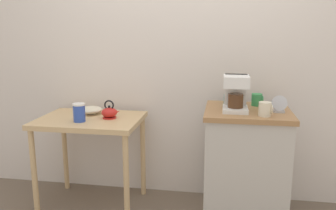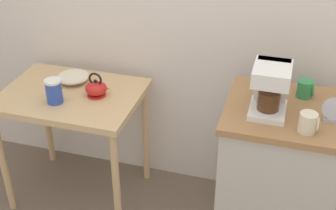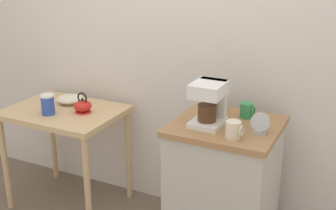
# 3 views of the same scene
# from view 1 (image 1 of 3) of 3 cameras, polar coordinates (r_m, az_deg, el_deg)

# --- Properties ---
(back_wall) EXTENTS (4.40, 0.10, 2.80)m
(back_wall) POSITION_cam_1_polar(r_m,az_deg,el_deg) (3.02, 4.23, 10.79)
(back_wall) COLOR silver
(back_wall) RESTS_ON ground_plane
(wooden_table) EXTENTS (0.83, 0.62, 0.78)m
(wooden_table) POSITION_cam_1_polar(r_m,az_deg,el_deg) (2.92, -12.67, -4.07)
(wooden_table) COLOR tan
(wooden_table) RESTS_ON ground_plane
(kitchen_counter) EXTENTS (0.63, 0.59, 0.90)m
(kitchen_counter) POSITION_cam_1_polar(r_m,az_deg,el_deg) (2.76, 12.59, -9.81)
(kitchen_counter) COLOR #BCB7AD
(kitchen_counter) RESTS_ON ground_plane
(bowl_stoneware) EXTENTS (0.20, 0.20, 0.06)m
(bowl_stoneware) POSITION_cam_1_polar(r_m,az_deg,el_deg) (3.02, -12.67, -0.79)
(bowl_stoneware) COLOR beige
(bowl_stoneware) RESTS_ON wooden_table
(teakettle) EXTENTS (0.16, 0.13, 0.15)m
(teakettle) POSITION_cam_1_polar(r_m,az_deg,el_deg) (2.83, -9.64, -1.21)
(teakettle) COLOR red
(teakettle) RESTS_ON wooden_table
(canister_enamel) EXTENTS (0.10, 0.10, 0.14)m
(canister_enamel) POSITION_cam_1_polar(r_m,az_deg,el_deg) (2.78, -14.46, -1.20)
(canister_enamel) COLOR #2D4CAD
(canister_enamel) RESTS_ON wooden_table
(coffee_maker) EXTENTS (0.18, 0.22, 0.26)m
(coffee_maker) POSITION_cam_1_polar(r_m,az_deg,el_deg) (2.55, 11.14, 2.20)
(coffee_maker) COLOR white
(coffee_maker) RESTS_ON kitchen_counter
(mug_small_cream) EXTENTS (0.09, 0.09, 0.10)m
(mug_small_cream) POSITION_cam_1_polar(r_m,az_deg,el_deg) (2.45, 15.76, -0.66)
(mug_small_cream) COLOR beige
(mug_small_cream) RESTS_ON kitchen_counter
(mug_tall_green) EXTENTS (0.09, 0.08, 0.09)m
(mug_tall_green) POSITION_cam_1_polar(r_m,az_deg,el_deg) (2.77, 14.51, 0.85)
(mug_tall_green) COLOR #338C4C
(mug_tall_green) RESTS_ON kitchen_counter
(mug_dark_teal) EXTENTS (0.08, 0.08, 0.08)m
(mug_dark_teal) POSITION_cam_1_polar(r_m,az_deg,el_deg) (2.80, 10.06, 0.97)
(mug_dark_teal) COLOR teal
(mug_dark_teal) RESTS_ON kitchen_counter
(table_clock) EXTENTS (0.11, 0.05, 0.12)m
(table_clock) POSITION_cam_1_polar(r_m,az_deg,el_deg) (2.59, 17.92, 0.00)
(table_clock) COLOR #B2B5BA
(table_clock) RESTS_ON kitchen_counter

